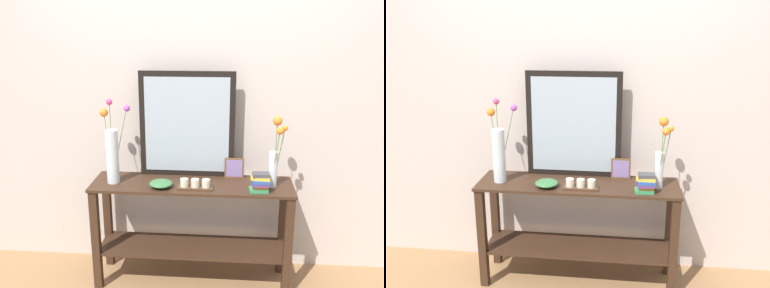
{
  "view_description": "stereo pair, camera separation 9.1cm",
  "coord_description": "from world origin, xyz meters",
  "views": [
    {
      "loc": [
        0.23,
        -2.74,
        1.86
      ],
      "look_at": [
        0.0,
        0.0,
        1.06
      ],
      "focal_mm": 39.09,
      "sensor_mm": 36.0,
      "label": 1
    },
    {
      "loc": [
        0.32,
        -2.73,
        1.86
      ],
      "look_at": [
        0.0,
        0.0,
        1.06
      ],
      "focal_mm": 39.09,
      "sensor_mm": 36.0,
      "label": 2
    }
  ],
  "objects": [
    {
      "name": "picture_frame_small",
      "position": [
        0.3,
        0.13,
        0.85
      ],
      "size": [
        0.14,
        0.01,
        0.15
      ],
      "color": "brown",
      "rests_on": "console_table"
    },
    {
      "name": "candle_tray",
      "position": [
        0.03,
        -0.1,
        0.8
      ],
      "size": [
        0.24,
        0.09,
        0.07
      ],
      "color": "#472D1C",
      "rests_on": "console_table"
    },
    {
      "name": "mirror_leaning",
      "position": [
        -0.05,
        0.16,
        1.15
      ],
      "size": [
        0.68,
        0.03,
        0.77
      ],
      "color": "black",
      "rests_on": "console_table"
    },
    {
      "name": "vase_right",
      "position": [
        0.56,
        -0.02,
        0.99
      ],
      "size": [
        0.11,
        0.14,
        0.49
      ],
      "color": "silver",
      "rests_on": "console_table"
    },
    {
      "name": "decorative_bowl",
      "position": [
        -0.21,
        -0.09,
        0.8
      ],
      "size": [
        0.16,
        0.16,
        0.05
      ],
      "color": "#38703D",
      "rests_on": "console_table"
    },
    {
      "name": "book_stack",
      "position": [
        0.47,
        -0.11,
        0.83
      ],
      "size": [
        0.14,
        0.1,
        0.13
      ],
      "color": "#388E56",
      "rests_on": "console_table"
    },
    {
      "name": "wall_back",
      "position": [
        0.0,
        0.31,
        1.35
      ],
      "size": [
        6.4,
        0.08,
        2.7
      ],
      "primitive_type": "cube",
      "color": "beige",
      "rests_on": "ground"
    },
    {
      "name": "ground_plane",
      "position": [
        0.0,
        0.0,
        -0.01
      ],
      "size": [
        7.0,
        6.0,
        0.02
      ],
      "primitive_type": "cube",
      "color": "#997047"
    },
    {
      "name": "console_table",
      "position": [
        0.0,
        0.0,
        0.49
      ],
      "size": [
        1.41,
        0.39,
        0.77
      ],
      "color": "#382316",
      "rests_on": "ground"
    },
    {
      "name": "tall_vase_left",
      "position": [
        -0.56,
        -0.02,
        1.0
      ],
      "size": [
        0.21,
        0.18,
        0.59
      ],
      "color": "silver",
      "rests_on": "console_table"
    }
  ]
}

